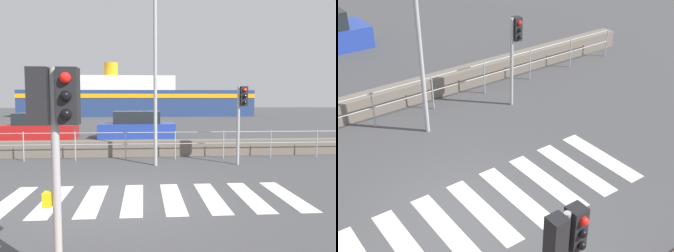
{
  "view_description": "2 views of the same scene",
  "coord_description": "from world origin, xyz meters",
  "views": [
    {
      "loc": [
        0.66,
        -7.33,
        2.27
      ],
      "look_at": [
        1.37,
        2.0,
        1.5
      ],
      "focal_mm": 35.0,
      "sensor_mm": 36.0,
      "label": 1
    },
    {
      "loc": [
        -3.76,
        -6.61,
        6.57
      ],
      "look_at": [
        1.76,
        1.0,
        1.2
      ],
      "focal_mm": 50.0,
      "sensor_mm": 36.0,
      "label": 2
    }
  ],
  "objects": [
    {
      "name": "ground_plane",
      "position": [
        0.0,
        0.0,
        0.0
      ],
      "size": [
        160.0,
        160.0,
        0.0
      ],
      "primitive_type": "plane",
      "color": "#424244"
    },
    {
      "name": "crosswalk",
      "position": [
        0.87,
        0.0,
        0.0
      ],
      "size": [
        6.75,
        2.4,
        0.01
      ],
      "color": "silver",
      "rests_on": "ground_plane"
    },
    {
      "name": "seawall",
      "position": [
        0.0,
        5.72,
        0.31
      ],
      "size": [
        20.58,
        0.55,
        0.62
      ],
      "color": "#6B6056",
      "rests_on": "ground_plane"
    },
    {
      "name": "harbor_fence",
      "position": [
        -0.0,
        4.85,
        0.71
      ],
      "size": [
        18.56,
        0.04,
        1.08
      ],
      "color": "#9EA0A3",
      "rests_on": "ground_plane"
    },
    {
      "name": "traffic_light_near",
      "position": [
        -0.4,
        -3.32,
        2.06
      ],
      "size": [
        0.58,
        0.41,
        2.65
      ],
      "color": "#9EA0A3",
      "rests_on": "ground_plane"
    },
    {
      "name": "traffic_light_far",
      "position": [
        4.03,
        3.69,
        1.99
      ],
      "size": [
        0.34,
        0.32,
        2.71
      ],
      "color": "#9EA0A3",
      "rests_on": "ground_plane"
    },
    {
      "name": "streetlamp",
      "position": [
        1.07,
        3.53,
        4.23
      ],
      "size": [
        0.32,
        1.29,
        6.92
      ],
      "color": "#9EA0A3",
      "rests_on": "ground_plane"
    },
    {
      "name": "ferry_boat",
      "position": [
        -0.74,
        37.49,
        2.27
      ],
      "size": [
        30.24,
        6.24,
        7.11
      ],
      "color": "navy",
      "rests_on": "ground_plane"
    },
    {
      "name": "parked_car_red",
      "position": [
        -5.29,
        11.79,
        0.63
      ],
      "size": [
        4.18,
        1.78,
        1.48
      ],
      "color": "#B21919",
      "rests_on": "ground_plane"
    },
    {
      "name": "parked_car_blue",
      "position": [
        0.29,
        11.79,
        0.67
      ],
      "size": [
        4.4,
        1.72,
        1.57
      ],
      "color": "#233D9E",
      "rests_on": "ground_plane"
    }
  ]
}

